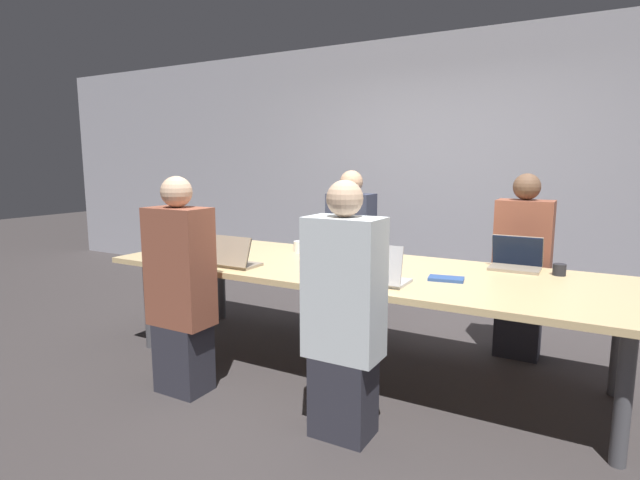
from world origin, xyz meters
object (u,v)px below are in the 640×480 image
Objects in this scene: laptop_near_midright at (378,272)px; person_far_right at (522,270)px; cup_near_left at (214,255)px; person_near_midright at (344,316)px; cup_near_midright at (342,272)px; laptop_near_left at (234,258)px; cup_far_right at (559,270)px; person_near_left at (181,290)px; cup_far_midleft at (300,247)px; person_far_midleft at (351,251)px; laptop_far_midleft at (334,244)px; stapler at (380,273)px; laptop_far_right at (516,260)px.

person_far_right reaches higher than laptop_near_midright.
person_near_midright is at bearing -20.60° from cup_near_left.
cup_near_left is at bearing 178.72° from cup_near_midright.
laptop_near_left is 2.17m from cup_far_right.
cup_near_left is (-1.08, 0.02, -0.00)m from cup_near_midright.
person_near_midright is 1.14m from person_near_left.
person_near_midright is 1.00× the size of person_far_right.
cup_far_midleft is 0.30× the size of laptop_near_left.
cup_far_midleft is 1.17× the size of cup_far_right.
person_near_midright is 0.99× the size of person_far_midleft.
laptop_near_midright is 3.86× the size of cup_near_left.
person_near_left is (-1.14, -0.03, 0.00)m from person_near_midright.
person_far_right is 17.08× the size of cup_far_right.
person_near_left is (-0.07, -0.45, -0.14)m from laptop_near_left.
laptop_near_midright is at bearing -58.00° from person_far_midleft.
person_far_midleft reaches higher than laptop_near_left.
cup_far_midleft reaches higher than cup_near_left.
person_far_midleft is 1.34m from cup_near_left.
person_far_midleft is at bearing -101.36° from person_near_left.
cup_near_left is at bearing -2.30° from laptop_near_midright.
person_near_midright is at bearing -60.00° from laptop_far_midleft.
laptop_near_midright is 1.23m from cup_far_right.
person_far_midleft is (-0.79, 1.72, 0.01)m from person_near_midright.
cup_far_right is at bearing -148.57° from person_near_left.
laptop_far_midleft is 0.51m from person_far_midleft.
laptop_near_midright is 2.23× the size of stapler.
laptop_near_midright is at bearing -35.23° from cup_far_midleft.
person_far_right reaches higher than stapler.
person_far_right reaches higher than cup_near_midright.
cup_near_midright is 0.27× the size of laptop_far_midleft.
cup_near_left is (-1.33, 0.50, 0.12)m from person_near_midright.
cup_far_midleft is (-0.98, 0.69, -0.03)m from laptop_near_midright.
cup_near_left is 1.28m from stapler.
cup_near_midright is 0.06× the size of person_near_left.
person_far_midleft is (-0.08, 0.49, -0.15)m from laptop_far_midleft.
cup_near_midright is (-0.25, 0.03, -0.03)m from laptop_near_midright.
person_far_right is 0.53m from cup_far_right.
person_far_right reaches higher than cup_far_midleft.
cup_far_midleft is at bearing -174.10° from laptop_far_right.
laptop_far_midleft is 1.01× the size of laptop_far_right.
person_near_midright reaches higher than laptop_far_midleft.
person_near_left is at bearing -145.64° from stapler.
person_far_midleft is 17.18× the size of cup_far_right.
laptop_near_left is at bearing -152.83° from laptop_far_right.
person_near_midright is 9.12× the size of stapler.
person_far_midleft reaches higher than cup_near_midright.
laptop_near_left is (-1.07, 0.42, 0.14)m from person_near_midright.
laptop_far_right is (0.91, 0.83, 0.02)m from cup_near_midright.
person_far_right is at bearing -136.61° from person_near_left.
cup_far_midleft is at bearing -107.45° from person_far_midleft.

